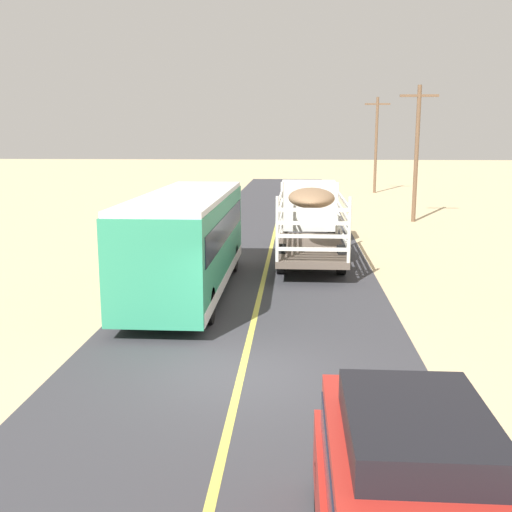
% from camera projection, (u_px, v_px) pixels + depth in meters
% --- Properties ---
extents(ground_plane, '(240.00, 240.00, 0.00)m').
position_uv_depth(ground_plane, '(242.00, 374.00, 13.07)').
color(ground_plane, '#CCB284').
extents(road_surface, '(8.00, 120.00, 0.02)m').
position_uv_depth(road_surface, '(242.00, 373.00, 13.07)').
color(road_surface, '#38383D').
rests_on(road_surface, ground).
extents(road_centre_line, '(0.16, 117.60, 0.00)m').
position_uv_depth(road_centre_line, '(242.00, 373.00, 13.07)').
color(road_centre_line, '#D8CC4C').
rests_on(road_centre_line, road_surface).
extents(suv_near, '(1.90, 4.62, 2.29)m').
position_uv_depth(suv_near, '(412.00, 512.00, 6.35)').
color(suv_near, '#B2261E').
rests_on(suv_near, road_surface).
extents(livestock_truck, '(2.53, 9.70, 3.02)m').
position_uv_depth(livestock_truck, '(309.00, 211.00, 26.54)').
color(livestock_truck, silver).
rests_on(livestock_truck, road_surface).
extents(bus, '(2.54, 10.00, 3.21)m').
position_uv_depth(bus, '(188.00, 240.00, 19.45)').
color(bus, '#2D8C66').
rests_on(bus, road_surface).
extents(power_pole_mid, '(2.20, 0.24, 7.85)m').
position_uv_depth(power_pole_mid, '(417.00, 150.00, 35.51)').
color(power_pole_mid, brown).
rests_on(power_pole_mid, ground).
extents(power_pole_far, '(2.20, 0.24, 8.31)m').
position_uv_depth(power_pole_far, '(376.00, 142.00, 53.87)').
color(power_pole_far, brown).
rests_on(power_pole_far, ground).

